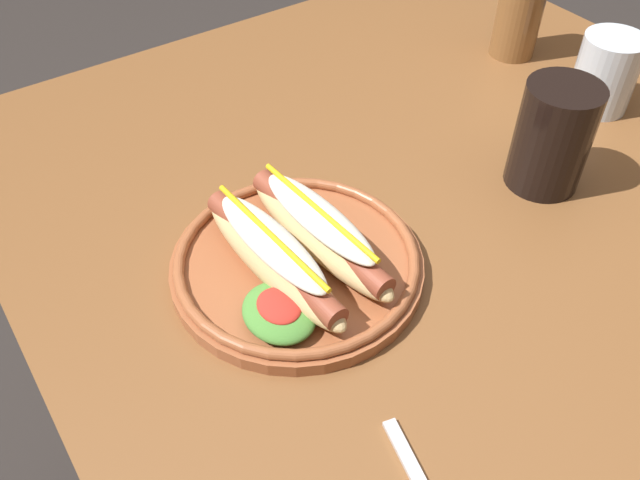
# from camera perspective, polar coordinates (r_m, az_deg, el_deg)

# --- Properties ---
(dining_table) EXTENTS (1.18, 1.01, 0.74)m
(dining_table) POSITION_cam_1_polar(r_m,az_deg,el_deg) (0.86, 12.67, -2.63)
(dining_table) COLOR brown
(dining_table) RESTS_ON ground_plane
(hot_dog_plate) EXTENTS (0.27, 0.27, 0.08)m
(hot_dog_plate) POSITION_cam_1_polar(r_m,az_deg,el_deg) (0.69, -2.09, -1.44)
(hot_dog_plate) COLOR #9E5633
(hot_dog_plate) RESTS_ON dining_table
(soda_cup) EXTENTS (0.09, 0.09, 0.13)m
(soda_cup) POSITION_cam_1_polar(r_m,az_deg,el_deg) (0.83, 19.54, 8.45)
(soda_cup) COLOR black
(soda_cup) RESTS_ON dining_table
(water_cup) EXTENTS (0.08, 0.08, 0.11)m
(water_cup) POSITION_cam_1_polar(r_m,az_deg,el_deg) (1.01, 23.54, 13.15)
(water_cup) COLOR silver
(water_cup) RESTS_ON dining_table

